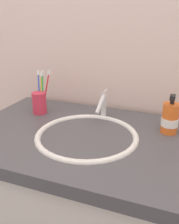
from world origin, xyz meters
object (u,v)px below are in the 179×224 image
Objects in this scene: toothbrush_yellow at (41,89)px; soap_dispenser at (170,119)px; toothbrush_cup at (39,103)px; toothbrush_blue at (39,88)px; faucet at (103,104)px; toothbrush_red at (46,88)px; toothbrush_green at (43,89)px.

soap_dispenser is (0.60, -0.03, -0.05)m from toothbrush_yellow.
toothbrush_yellow is (-0.00, 0.03, 0.06)m from toothbrush_cup.
soap_dispenser is (0.61, -0.02, -0.06)m from toothbrush_blue.
faucet is 0.31m from toothbrush_yellow.
soap_dispenser is (0.60, 0.00, 0.01)m from toothbrush_cup.
toothbrush_yellow is 0.96× the size of toothbrush_blue.
faucet is 0.72× the size of toothbrush_blue.
soap_dispenser is at bearing -4.37° from toothbrush_red.
toothbrush_blue is (-0.32, -0.02, 0.05)m from faucet.
toothbrush_cup is 0.52× the size of toothbrush_green.
toothbrush_cup is at bearing -63.79° from toothbrush_blue.
toothbrush_yellow is 0.96× the size of toothbrush_red.
toothbrush_red reaches higher than faucet.
toothbrush_cup is at bearing -179.79° from soap_dispenser.
soap_dispenser is at bearing -9.24° from faucet.
soap_dispenser is (0.58, -0.04, -0.05)m from toothbrush_red.
faucet is 1.37× the size of toothbrush_cup.
toothbrush_green reaches higher than faucet.
toothbrush_cup is at bearing -170.49° from faucet.
toothbrush_blue is at bearing 116.21° from toothbrush_cup.
soap_dispenser reaches higher than toothbrush_cup.
faucet is at bearing 4.26° from toothbrush_blue.
toothbrush_blue is at bearing 177.67° from soap_dispenser.
toothbrush_green is at bearing -33.76° from toothbrush_yellow.
toothbrush_yellow is at bearing -176.49° from faucet.
faucet is 0.75× the size of toothbrush_yellow.
toothbrush_green is at bearing -174.84° from faucet.
toothbrush_red reaches higher than toothbrush_cup.
faucet reaches higher than toothbrush_cup.
toothbrush_blue reaches higher than toothbrush_yellow.
faucet is 0.72× the size of toothbrush_red.
toothbrush_yellow is 1.17× the size of soap_dispenser.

